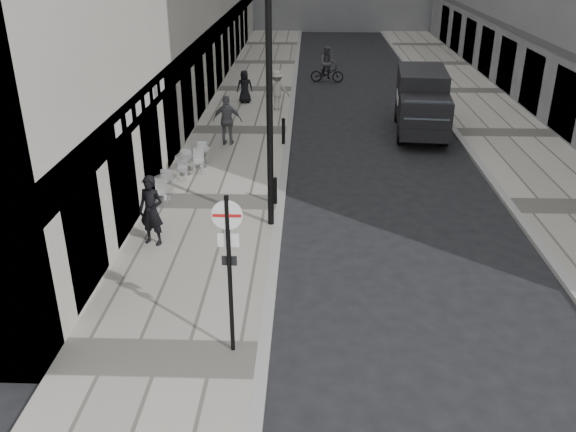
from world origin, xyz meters
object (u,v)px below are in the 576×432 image
Objects in this scene: sign_post at (229,255)px; cyclist at (327,68)px; lamppost at (269,95)px; panel_van at (422,99)px; walking_man at (151,211)px.

cyclist is at bearing 85.12° from sign_post.
lamppost reaches higher than sign_post.
sign_post is 25.12m from cyclist.
sign_post is at bearing -90.78° from cyclist.
panel_van is at bearing 59.17° from lamppost.
cyclist is (5.06, 20.47, -0.28)m from walking_man.
walking_man is at bearing -156.49° from lamppost.
sign_post is at bearing -41.97° from walking_man.
panel_van is at bearing 69.01° from sign_post.
lamppost is 11.40m from panel_van.
cyclist is at bearing 83.93° from lamppost.
sign_post is 6.02m from lamppost.
panel_van reaches higher than cyclist.
cyclist is (-3.68, 9.59, -0.61)m from panel_van.
sign_post is 0.50× the size of lamppost.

